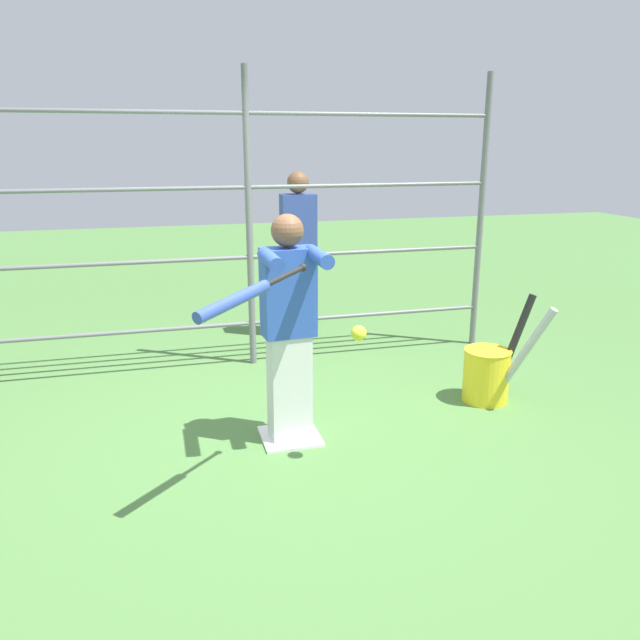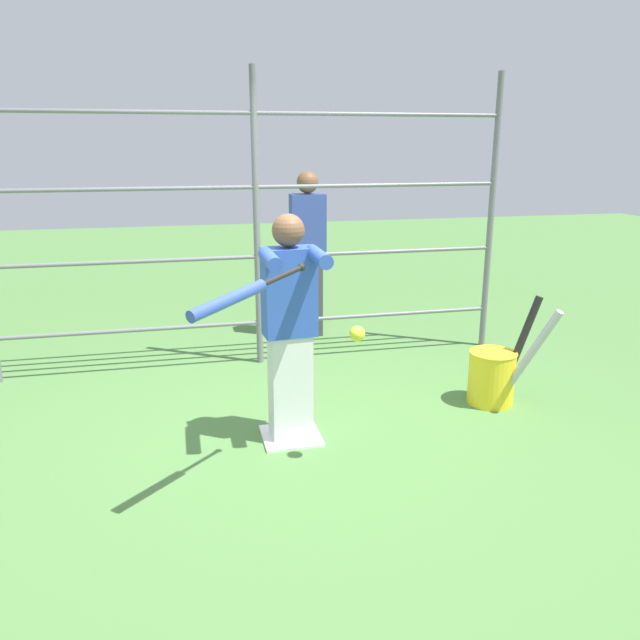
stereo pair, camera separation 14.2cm
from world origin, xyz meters
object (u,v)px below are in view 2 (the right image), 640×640
batter (290,323)px  softball_in_flight (357,334)px  bystander_behind_fence (308,252)px  baseball_bat_swinging (238,296)px  bat_bucket (494,375)px

batter → softball_in_flight: (-0.33, 0.47, 0.04)m
batter → softball_in_flight: 0.57m
batter → softball_in_flight: size_ratio=16.20×
softball_in_flight → bystander_behind_fence: size_ratio=0.06×
batter → baseball_bat_swinging: batter is taller
baseball_bat_swinging → bat_bucket: baseball_bat_swinging is taller
bat_bucket → bystander_behind_fence: 2.45m
baseball_bat_swinging → bystander_behind_fence: bearing=-108.2°
batter → bystander_behind_fence: size_ratio=0.91×
softball_in_flight → baseball_bat_swinging: bearing=21.2°
softball_in_flight → bat_bucket: 1.64m
bystander_behind_fence → batter: bearing=75.3°
bat_bucket → bystander_behind_fence: (1.04, -2.12, 0.65)m
baseball_bat_swinging → bystander_behind_fence: bystander_behind_fence is taller
batter → bystander_behind_fence: bearing=-104.7°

